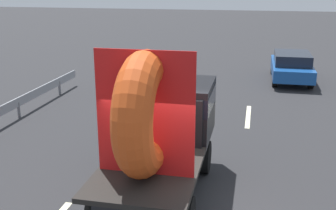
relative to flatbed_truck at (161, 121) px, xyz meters
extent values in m
plane|color=#28282B|center=(0.39, -0.85, -1.68)|extent=(120.00, 120.00, 0.00)
cylinder|color=black|center=(-0.85, 1.11, -1.27)|extent=(0.28, 0.82, 0.82)
cylinder|color=black|center=(0.85, 1.11, -1.27)|extent=(0.28, 0.82, 0.82)
cylinder|color=black|center=(-0.85, -1.71, -1.27)|extent=(0.28, 0.82, 0.82)
cube|color=black|center=(0.00, -0.26, -0.86)|extent=(1.30, 4.54, 0.25)
cube|color=black|center=(0.00, 1.11, -0.06)|extent=(2.00, 1.80, 1.35)
cube|color=black|center=(0.00, 1.06, 0.24)|extent=(2.02, 1.71, 0.44)
cube|color=black|center=(0.00, -1.16, -0.68)|extent=(2.00, 2.74, 0.10)
cube|color=black|center=(0.00, 0.15, -0.08)|extent=(1.80, 0.08, 1.10)
torus|color=#D84C19|center=(0.00, -1.31, 0.58)|extent=(0.72, 2.42, 2.42)
cube|color=red|center=(0.00, -1.31, 0.58)|extent=(1.90, 0.03, 2.42)
cylinder|color=black|center=(2.89, 13.08, -1.36)|extent=(0.22, 0.64, 0.64)
cylinder|color=black|center=(4.44, 13.08, -1.36)|extent=(0.22, 0.64, 0.64)
cylinder|color=black|center=(2.89, 10.40, -1.36)|extent=(0.22, 0.64, 0.64)
cylinder|color=black|center=(4.44, 10.40, -1.36)|extent=(0.22, 0.64, 0.64)
cube|color=#194C99|center=(3.66, 11.74, -1.09)|extent=(1.80, 4.19, 0.55)
cube|color=black|center=(3.66, 11.64, -0.56)|extent=(1.62, 2.35, 0.50)
cylinder|color=slate|center=(-6.09, 4.04, -1.41)|extent=(0.10, 0.10, 0.55)
cylinder|color=slate|center=(-6.09, 7.19, -1.41)|extent=(0.10, 0.10, 0.55)
cube|color=beige|center=(-1.83, 5.41, -1.68)|extent=(0.16, 2.57, 0.01)
cube|color=beige|center=(1.83, 5.82, -1.68)|extent=(0.16, 2.55, 0.01)
camera|label=1|loc=(1.95, -8.35, 2.98)|focal=44.00mm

